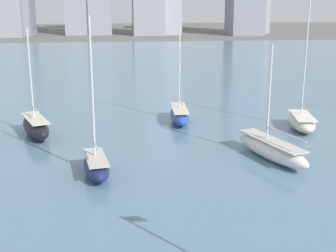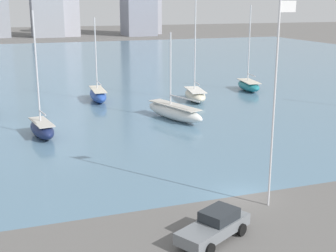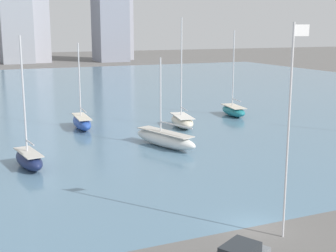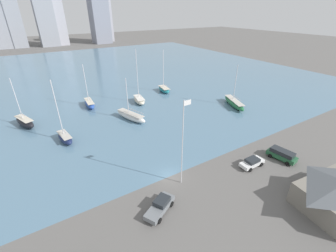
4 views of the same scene
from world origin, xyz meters
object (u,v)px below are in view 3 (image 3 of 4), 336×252
at_px(sailboat_teal, 233,110).
at_px(sailboat_white, 165,139).
at_px(sailboat_cream, 182,120).
at_px(sailboat_blue, 82,122).
at_px(sailboat_navy, 29,159).
at_px(flag_pole, 289,127).

distance_m(sailboat_teal, sailboat_white, 22.42).
bearing_deg(sailboat_cream, sailboat_blue, 169.89).
relative_size(sailboat_teal, sailboat_white, 1.29).
relative_size(sailboat_navy, sailboat_white, 1.25).
bearing_deg(sailboat_blue, sailboat_navy, -116.92).
height_order(flag_pole, sailboat_cream, sailboat_cream).
relative_size(flag_pole, sailboat_navy, 1.08).
xyz_separation_m(flag_pole, sailboat_cream, (8.90, 34.46, -6.53)).
xyz_separation_m(sailboat_blue, sailboat_teal, (24.28, -0.02, -0.07)).
height_order(sailboat_blue, sailboat_white, sailboat_blue).
distance_m(flag_pole, sailboat_navy, 27.30).
distance_m(flag_pole, sailboat_cream, 36.19).
bearing_deg(sailboat_teal, flag_pole, -109.65).
bearing_deg(flag_pole, sailboat_navy, 120.33).
distance_m(sailboat_blue, sailboat_cream, 13.89).
bearing_deg(sailboat_white, sailboat_teal, 19.40).
bearing_deg(sailboat_teal, sailboat_blue, -172.50).
bearing_deg(sailboat_white, sailboat_blue, 97.17).
bearing_deg(sailboat_cream, flag_pole, -95.27).
relative_size(sailboat_blue, sailboat_white, 1.13).
bearing_deg(flag_pole, sailboat_white, 84.74).
bearing_deg(sailboat_blue, flag_pole, -81.21).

